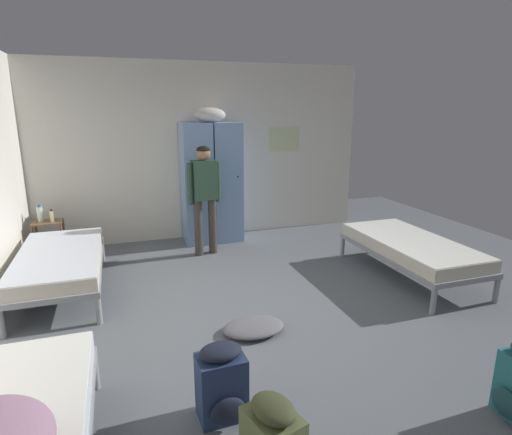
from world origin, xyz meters
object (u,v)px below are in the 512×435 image
Objects in this scene: bed_left_rear at (60,261)px; water_bottle at (40,214)px; person_traveler at (204,190)px; clothes_pile_grey at (254,327)px; bed_right at (411,248)px; locker_bank at (211,180)px; shelf_unit at (49,237)px; backpack_navy at (222,384)px; lotion_bottle at (52,216)px.

water_bottle is (-0.33, 1.17, 0.30)m from bed_left_rear.
person_traveler reaches higher than clothes_pile_grey.
water_bottle reaches higher than bed_right.
water_bottle is at bearing -174.81° from locker_bank.
person_traveler is at bearing -10.40° from shelf_unit.
person_traveler is 6.55× the size of water_bottle.
backpack_navy is (-0.83, -3.94, -0.71)m from locker_bank.
water_bottle reaches higher than lotion_bottle.
water_bottle reaches higher than shelf_unit.
shelf_unit reaches higher than clothes_pile_grey.
lotion_bottle reaches higher than shelf_unit.
lotion_bottle is at bearing 126.75° from clothes_pile_grey.
water_bottle is 1.38× the size of lotion_bottle.
clothes_pile_grey is (2.14, -2.73, -0.62)m from water_bottle.
clothes_pile_grey is at bearing -52.71° from shelf_unit.
locker_bank reaches higher than water_bottle.
backpack_navy is at bearing -67.87° from shelf_unit.
backpack_navy is (1.59, -3.72, -0.42)m from water_bottle.
shelf_unit is 2.21m from person_traveler.
backpack_navy reaches higher than clothes_pile_grey.
backpack_navy is (1.44, -3.66, -0.39)m from lotion_bottle.
person_traveler reaches higher than bed_right.
shelf_unit is 0.30× the size of bed_right.
shelf_unit reaches higher than bed_right.
person_traveler is (-2.25, 1.64, 0.56)m from bed_right.
shelf_unit is 4.00m from backpack_navy.
locker_bank is at bearing 7.03° from lotion_bottle.
person_traveler is 2.66× the size of clothes_pile_grey.
bed_left_rear is at bearing -146.37° from locker_bank.
lotion_bottle is at bearing 111.41° from backpack_navy.
water_bottle is 0.43× the size of backpack_navy.
bed_right is at bearing 30.57° from backpack_navy.
shelf_unit is 1.18m from bed_left_rear.
bed_right is 2.84m from person_traveler.
shelf_unit reaches higher than bed_left_rear.
lotion_bottle is at bearing 99.21° from bed_left_rear.
lotion_bottle reaches higher than clothes_pile_grey.
water_bottle is at bearing 155.17° from bed_right.
locker_bank is 1.33× the size of person_traveler.
bed_left_rear is at bearing 116.19° from backpack_navy.
locker_bank is at bearing 68.85° from person_traveler.
locker_bank reaches higher than lotion_bottle.
locker_bank reaches higher than backpack_navy.
bed_left_rear is at bearing 139.32° from clothes_pile_grey.
locker_bank is 3.76× the size of backpack_navy.
person_traveler is at bearing -10.53° from water_bottle.
backpack_navy is at bearing -68.59° from lotion_bottle.
bed_left_rear is at bearing -77.74° from shelf_unit.
bed_left_rear is at bearing -74.25° from water_bottle.
backpack_navy is 0.94× the size of clothes_pile_grey.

